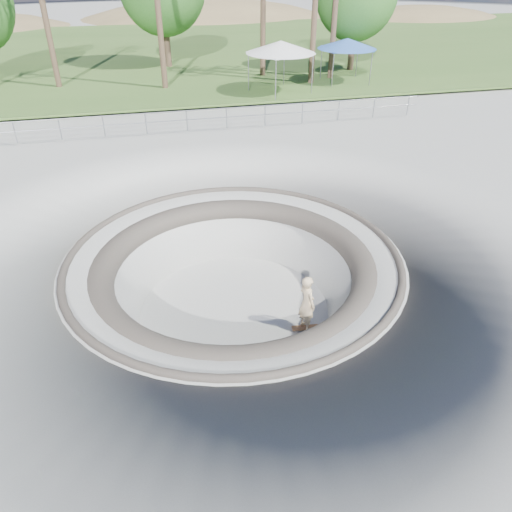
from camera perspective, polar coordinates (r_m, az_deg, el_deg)
name	(u,v)px	position (r m, az deg, el deg)	size (l,w,h in m)	color
ground	(233,258)	(15.18, -2.59, -0.18)	(180.00, 180.00, 0.00)	#ACACA7
skate_bowl	(235,305)	(16.23, -2.44, -5.65)	(14.00, 14.00, 4.10)	#ACACA7
grass_strip	(158,52)	(47.37, -11.10, 21.92)	(180.00, 36.00, 0.12)	#385923
distant_hills	(181,78)	(71.70, -8.58, 19.52)	(103.20, 45.00, 28.60)	brown
safety_railing	(187,120)	(25.84, -7.90, 15.10)	(25.00, 0.06, 1.03)	gray
skateboard	(305,328)	(15.43, 5.65, -8.15)	(0.84, 0.33, 0.08)	brown
skater	(307,303)	(14.84, 5.84, -5.37)	(0.67, 0.44, 1.85)	#D1B387
canopy_white	(281,47)	(32.29, 2.84, 22.73)	(5.49, 5.49, 2.99)	gray
canopy_blue	(347,44)	(35.48, 10.39, 22.76)	(5.39, 5.39, 2.73)	gray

